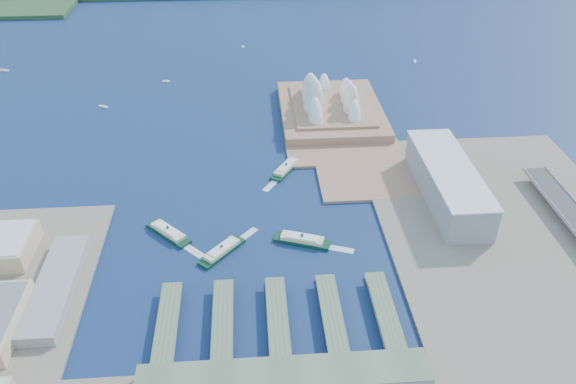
{
  "coord_description": "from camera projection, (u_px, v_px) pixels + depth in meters",
  "views": [
    {
      "loc": [
        -0.54,
        -379.85,
        328.44
      ],
      "look_at": [
        33.68,
        78.35,
        18.0
      ],
      "focal_mm": 35.0,
      "sensor_mm": 36.0,
      "label": 1
    }
  ],
  "objects": [
    {
      "name": "ground",
      "position": [
        257.0,
        260.0,
        497.78
      ],
      "size": [
        3000.0,
        3000.0,
        0.0
      ],
      "primitive_type": "plane",
      "color": "#0E1B45",
      "rests_on": "ground"
    },
    {
      "name": "east_land",
      "position": [
        544.0,
        283.0,
        470.43
      ],
      "size": [
        240.0,
        500.0,
        3.0
      ],
      "primitive_type": "cube",
      "color": "gray",
      "rests_on": "ground"
    },
    {
      "name": "peninsula",
      "position": [
        335.0,
        121.0,
        718.41
      ],
      "size": [
        135.0,
        220.0,
        3.0
      ],
      "primitive_type": "cube",
      "color": "#9D7055",
      "rests_on": "ground"
    },
    {
      "name": "opera_house",
      "position": [
        332.0,
        93.0,
        717.71
      ],
      "size": [
        134.0,
        180.0,
        58.0
      ],
      "primitive_type": null,
      "color": "white",
      "rests_on": "peninsula"
    },
    {
      "name": "toaster_building",
      "position": [
        447.0,
        182.0,
        564.44
      ],
      "size": [
        45.0,
        155.0,
        35.0
      ],
      "primitive_type": "cube",
      "color": "gray",
      "rests_on": "east_land"
    },
    {
      "name": "ferry_wharves",
      "position": [
        277.0,
        318.0,
        434.07
      ],
      "size": [
        184.0,
        90.0,
        9.3
      ],
      "primitive_type": null,
      "color": "#58674E",
      "rests_on": "ground"
    },
    {
      "name": "terminal_building",
      "position": [
        284.0,
        379.0,
        382.12
      ],
      "size": [
        200.0,
        28.0,
        12.0
      ],
      "primitive_type": "cube",
      "color": "gray",
      "rests_on": "south_land"
    },
    {
      "name": "ferry_a",
      "position": [
        168.0,
        231.0,
        524.36
      ],
      "size": [
        45.65,
        46.24,
        9.79
      ],
      "primitive_type": null,
      "rotation": [
        0.0,
        0.0,
        0.77
      ],
      "color": "#0D3521",
      "rests_on": "ground"
    },
    {
      "name": "ferry_b",
      "position": [
        286.0,
        167.0,
        619.58
      ],
      "size": [
        38.29,
        49.85,
        9.62
      ],
      "primitive_type": null,
      "rotation": [
        0.0,
        0.0,
        -0.57
      ],
      "color": "#0D3521",
      "rests_on": "ground"
    },
    {
      "name": "ferry_c",
      "position": [
        222.0,
        249.0,
        502.37
      ],
      "size": [
        43.0,
        45.57,
        9.45
      ],
      "primitive_type": null,
      "rotation": [
        0.0,
        0.0,
        2.4
      ],
      "color": "#0D3521",
      "rests_on": "ground"
    },
    {
      "name": "ferry_d",
      "position": [
        302.0,
        238.0,
        514.97
      ],
      "size": [
        53.72,
        30.18,
        9.89
      ],
      "primitive_type": null,
      "rotation": [
        0.0,
        0.0,
        1.23
      ],
      "color": "#0D3521",
      "rests_on": "ground"
    },
    {
      "name": "boat_a",
      "position": [
        103.0,
        106.0,
        755.47
      ],
      "size": [
        13.27,
        8.96,
        2.55
      ],
      "primitive_type": null,
      "rotation": [
        0.0,
        0.0,
        1.1
      ],
      "color": "white",
      "rests_on": "ground"
    },
    {
      "name": "boat_b",
      "position": [
        166.0,
        81.0,
        826.16
      ],
      "size": [
        10.35,
        4.17,
        2.74
      ],
      "primitive_type": null,
      "rotation": [
        0.0,
        0.0,
        1.51
      ],
      "color": "white",
      "rests_on": "ground"
    },
    {
      "name": "boat_c",
      "position": [
        415.0,
        61.0,
        892.38
      ],
      "size": [
        7.64,
        13.65,
        2.95
      ],
      "primitive_type": null,
      "rotation": [
        0.0,
        0.0,
        2.83
      ],
      "color": "white",
      "rests_on": "ground"
    },
    {
      "name": "boat_d",
      "position": [
        3.0,
        70.0,
        861.69
      ],
      "size": [
        17.34,
        6.64,
        2.86
      ],
      "primitive_type": null,
      "rotation": [
        0.0,
        0.0,
        1.39
      ],
      "color": "white",
      "rests_on": "ground"
    },
    {
      "name": "boat_e",
      "position": [
        243.0,
        47.0,
        949.26
      ],
      "size": [
        3.26,
        10.23,
        2.51
      ],
      "primitive_type": null,
      "rotation": [
        0.0,
        0.0,
        -0.0
      ],
      "color": "white",
      "rests_on": "ground"
    }
  ]
}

